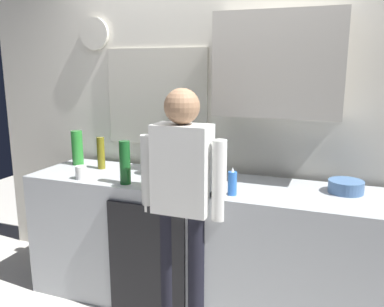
# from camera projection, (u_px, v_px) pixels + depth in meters

# --- Properties ---
(kitchen_counter) EXTENTS (2.52, 0.64, 0.93)m
(kitchen_counter) POSITION_uv_depth(u_px,v_px,m) (198.00, 244.00, 2.91)
(kitchen_counter) COLOR #B2B7BC
(kitchen_counter) RESTS_ON ground_plane
(dishwasher_panel) EXTENTS (0.56, 0.02, 0.84)m
(dishwasher_panel) POSITION_uv_depth(u_px,v_px,m) (146.00, 265.00, 2.70)
(dishwasher_panel) COLOR black
(dishwasher_panel) RESTS_ON ground_plane
(back_wall_assembly) EXTENTS (4.12, 0.42, 2.60)m
(back_wall_assembly) POSITION_uv_depth(u_px,v_px,m) (224.00, 114.00, 3.06)
(back_wall_assembly) COLOR silver
(back_wall_assembly) RESTS_ON ground_plane
(coffee_maker) EXTENTS (0.20, 0.20, 0.33)m
(coffee_maker) POSITION_uv_depth(u_px,v_px,m) (204.00, 168.00, 2.60)
(coffee_maker) COLOR black
(coffee_maker) RESTS_ON kitchen_counter
(bottle_clear_soda) EXTENTS (0.09, 0.09, 0.28)m
(bottle_clear_soda) POSITION_uv_depth(u_px,v_px,m) (77.00, 148.00, 3.28)
(bottle_clear_soda) COLOR #2D8C33
(bottle_clear_soda) RESTS_ON kitchen_counter
(bottle_green_wine) EXTENTS (0.07, 0.07, 0.30)m
(bottle_green_wine) POSITION_uv_depth(u_px,v_px,m) (125.00, 163.00, 2.73)
(bottle_green_wine) COLOR #195923
(bottle_green_wine) RESTS_ON kitchen_counter
(bottle_olive_oil) EXTENTS (0.06, 0.06, 0.25)m
(bottle_olive_oil) POSITION_uv_depth(u_px,v_px,m) (101.00, 153.00, 3.15)
(bottle_olive_oil) COLOR olive
(bottle_olive_oil) RESTS_ON kitchen_counter
(cup_yellow_cup) EXTENTS (0.07, 0.07, 0.09)m
(cup_yellow_cup) POSITION_uv_depth(u_px,v_px,m) (152.00, 179.00, 2.73)
(cup_yellow_cup) COLOR yellow
(cup_yellow_cup) RESTS_ON kitchen_counter
(cup_white_mug) EXTENTS (0.08, 0.08, 0.10)m
(cup_white_mug) POSITION_uv_depth(u_px,v_px,m) (81.00, 172.00, 2.88)
(cup_white_mug) COLOR white
(cup_white_mug) RESTS_ON kitchen_counter
(mixing_bowl) EXTENTS (0.22, 0.22, 0.08)m
(mixing_bowl) POSITION_uv_depth(u_px,v_px,m) (346.00, 187.00, 2.57)
(mixing_bowl) COLOR #4C72A5
(mixing_bowl) RESTS_ON kitchen_counter
(potted_plant) EXTENTS (0.15, 0.15, 0.23)m
(potted_plant) POSITION_uv_depth(u_px,v_px,m) (157.00, 157.00, 2.98)
(potted_plant) COLOR #9E5638
(potted_plant) RESTS_ON kitchen_counter
(dish_soap) EXTENTS (0.06, 0.06, 0.18)m
(dish_soap) POSITION_uv_depth(u_px,v_px,m) (232.00, 183.00, 2.51)
(dish_soap) COLOR blue
(dish_soap) RESTS_ON kitchen_counter
(person_at_sink) EXTENTS (0.57, 0.22, 1.60)m
(person_at_sink) POSITION_uv_depth(u_px,v_px,m) (182.00, 192.00, 2.53)
(person_at_sink) COLOR black
(person_at_sink) RESTS_ON ground_plane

